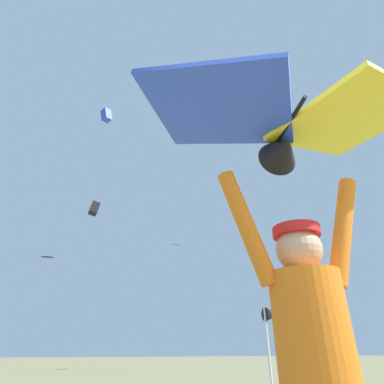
# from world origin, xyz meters

# --- Properties ---
(kite_flyer_person) EXTENTS (0.81, 0.41, 1.92)m
(kite_flyer_person) POSITION_xyz_m (-0.34, 0.28, 0.94)
(kite_flyer_person) COLOR #424751
(kite_flyer_person) RESTS_ON ground
(held_stunt_kite) EXTENTS (1.77, 1.10, 0.40)m
(held_stunt_kite) POSITION_xyz_m (-0.36, 0.21, 2.24)
(held_stunt_kite) COLOR black
(distant_kite_blue_high_right) EXTENTS (1.17, 0.98, 1.28)m
(distant_kite_blue_high_right) POSITION_xyz_m (-1.37, 22.93, 20.44)
(distant_kite_blue_high_right) COLOR blue
(distant_kite_black_high_left) EXTENTS (1.06, 1.06, 0.21)m
(distant_kite_black_high_left) POSITION_xyz_m (-3.71, 22.20, 6.76)
(distant_kite_black_high_left) COLOR black
(distant_kite_green_far_center) EXTENTS (0.76, 0.76, 0.17)m
(distant_kite_green_far_center) POSITION_xyz_m (4.33, 18.44, 7.36)
(distant_kite_green_far_center) COLOR green
(distant_kite_black_mid_right) EXTENTS (1.07, 1.06, 1.47)m
(distant_kite_black_mid_right) POSITION_xyz_m (-1.11, 28.48, 13.37)
(distant_kite_black_mid_right) COLOR black
(marker_flag) EXTENTS (0.30, 0.24, 1.71)m
(marker_flag) POSITION_xyz_m (1.85, 4.02, 1.49)
(marker_flag) COLOR silver
(marker_flag) RESTS_ON ground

